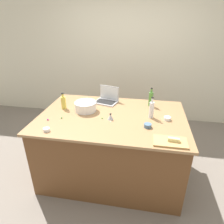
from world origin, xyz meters
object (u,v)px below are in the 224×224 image
at_px(ramekin_medium, 167,119).
at_px(bottle_olive, 151,99).
at_px(laptop, 107,99).
at_px(butter_stick_left, 174,140).
at_px(bottle_vinegar, 151,109).
at_px(ramekin_small, 148,126).
at_px(kitchen_timer, 111,117).
at_px(mixing_bowl_large, 86,106).
at_px(bottle_oil, 64,102).
at_px(ramekin_wide, 46,130).
at_px(cutting_board, 170,142).

bearing_deg(ramekin_medium, bottle_olive, 116.88).
height_order(laptop, butter_stick_left, laptop).
xyz_separation_m(bottle_vinegar, butter_stick_left, (0.22, -0.51, -0.07)).
distance_m(ramekin_small, kitchen_timer, 0.46).
height_order(mixing_bowl_large, butter_stick_left, mixing_bowl_large).
distance_m(bottle_vinegar, ramekin_medium, 0.22).
distance_m(laptop, ramekin_medium, 0.93).
bearing_deg(bottle_oil, kitchen_timer, -16.66).
bearing_deg(ramekin_medium, kitchen_timer, -171.77).
bearing_deg(bottle_vinegar, ramekin_medium, -11.63).
xyz_separation_m(bottle_oil, bottle_olive, (1.14, 0.29, 0.02)).
bearing_deg(ramekin_wide, laptop, 62.23).
distance_m(mixing_bowl_large, butter_stick_left, 1.20).
distance_m(bottle_oil, kitchen_timer, 0.71).
xyz_separation_m(bottle_vinegar, ramekin_medium, (0.19, -0.04, -0.09)).
height_order(bottle_vinegar, ramekin_medium, bottle_vinegar).
distance_m(mixing_bowl_large, ramekin_small, 0.86).
distance_m(bottle_vinegar, ramekin_small, 0.27).
xyz_separation_m(cutting_board, kitchen_timer, (-0.67, 0.38, 0.03)).
bearing_deg(bottle_vinegar, laptop, 147.97).
relative_size(ramekin_small, ramekin_wide, 1.21).
xyz_separation_m(mixing_bowl_large, ramekin_wide, (-0.27, -0.57, -0.05)).
bearing_deg(bottle_oil, ramekin_wide, -85.92).
distance_m(bottle_oil, cutting_board, 1.46).
distance_m(bottle_vinegar, kitchen_timer, 0.50).
bearing_deg(kitchen_timer, ramekin_small, -14.42).
distance_m(mixing_bowl_large, bottle_olive, 0.89).
bearing_deg(ramekin_small, bottle_olive, 87.43).
bearing_deg(ramekin_medium, butter_stick_left, -87.08).
relative_size(mixing_bowl_large, bottle_oil, 1.30).
relative_size(butter_stick_left, ramekin_wide, 1.56).
height_order(ramekin_small, ramekin_medium, ramekin_small).
height_order(bottle_olive, ramekin_medium, bottle_olive).
bearing_deg(ramekin_small, ramekin_wide, -165.64).
height_order(laptop, ramekin_medium, laptop).
bearing_deg(ramekin_wide, ramekin_small, 14.36).
xyz_separation_m(bottle_olive, ramekin_small, (-0.03, -0.61, -0.08)).
bearing_deg(cutting_board, bottle_vinegar, 110.05).
bearing_deg(butter_stick_left, ramekin_small, 133.94).
height_order(laptop, bottle_oil, bottle_oil).
height_order(laptop, cutting_board, laptop).
distance_m(butter_stick_left, ramekin_wide, 1.33).
relative_size(butter_stick_left, ramekin_small, 1.29).
xyz_separation_m(laptop, butter_stick_left, (0.84, -0.91, -0.01)).
height_order(bottle_olive, cutting_board, bottle_olive).
height_order(bottle_oil, butter_stick_left, bottle_oil).
xyz_separation_m(ramekin_small, ramekin_wide, (-1.07, -0.28, -0.00)).
bearing_deg(butter_stick_left, cutting_board, 180.00).
distance_m(laptop, bottle_oil, 0.62).
bearing_deg(butter_stick_left, bottle_vinegar, 112.99).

